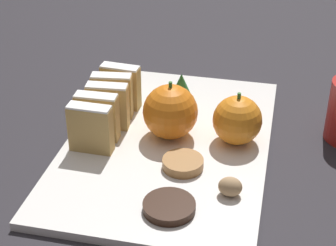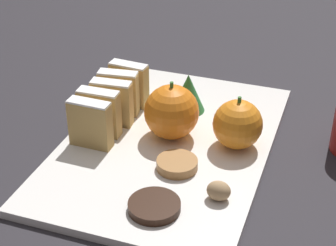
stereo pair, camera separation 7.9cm
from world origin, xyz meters
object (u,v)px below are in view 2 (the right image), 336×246
at_px(orange_near, 238,124).
at_px(chocolate_cookie, 154,206).
at_px(walnut, 219,191).
at_px(orange_far, 171,112).

height_order(orange_near, chocolate_cookie, orange_near).
distance_m(walnut, chocolate_cookie, 0.08).
bearing_deg(orange_near, orange_far, -176.98).
xyz_separation_m(orange_near, orange_far, (-0.10, -0.01, 0.00)).
distance_m(orange_near, walnut, 0.13).
relative_size(orange_far, walnut, 2.89).
relative_size(orange_near, orange_far, 0.90).
relative_size(orange_far, chocolate_cookie, 1.36).
xyz_separation_m(orange_near, chocolate_cookie, (-0.06, -0.17, -0.03)).
bearing_deg(walnut, orange_near, 93.16).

